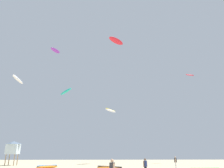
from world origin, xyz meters
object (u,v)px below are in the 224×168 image
at_px(person_left, 145,165).
at_px(kite_aloft_4, 116,41).
at_px(person_midground, 176,161).
at_px(kite_grounded_mid, 47,167).
at_px(kite_aloft_2, 111,111).
at_px(kite_aloft_5, 18,80).
at_px(kite_aloft_1, 66,92).
at_px(kite_grounded_near, 109,168).
at_px(lifeguard_tower, 13,147).
at_px(kite_aloft_0, 190,75).
at_px(kite_aloft_3, 55,50).

bearing_deg(person_left, kite_aloft_4, 156.34).
bearing_deg(person_midground, kite_grounded_mid, 14.47).
distance_m(person_midground, kite_aloft_4, 22.77).
bearing_deg(kite_aloft_2, kite_aloft_5, -140.50).
height_order(kite_aloft_1, kite_aloft_2, kite_aloft_2).
height_order(kite_grounded_near, kite_aloft_5, kite_aloft_5).
relative_size(kite_grounded_mid, kite_aloft_1, 0.94).
height_order(lifeguard_tower, kite_aloft_1, kite_aloft_1).
bearing_deg(kite_aloft_2, kite_aloft_0, 6.47).
bearing_deg(lifeguard_tower, kite_grounded_mid, -42.90).
distance_m(person_midground, lifeguard_tower, 28.14).
relative_size(kite_grounded_mid, kite_aloft_2, 0.83).
height_order(person_midground, lifeguard_tower, lifeguard_tower).
xyz_separation_m(kite_grounded_near, kite_aloft_3, (-8.39, 0.98, 16.95)).
bearing_deg(kite_aloft_4, person_left, -79.89).
height_order(kite_aloft_0, kite_aloft_3, kite_aloft_0).
xyz_separation_m(lifeguard_tower, kite_aloft_3, (8.63, -10.78, 14.14)).
xyz_separation_m(kite_aloft_4, kite_aloft_5, (-16.02, -2.16, -8.60)).
distance_m(kite_aloft_3, kite_aloft_5, 7.90).
bearing_deg(kite_grounded_mid, kite_aloft_5, -177.52).
height_order(kite_grounded_near, kite_aloft_1, kite_aloft_1).
bearing_deg(kite_aloft_3, kite_aloft_2, 59.61).
relative_size(kite_grounded_mid, kite_aloft_5, 0.85).
relative_size(kite_aloft_0, kite_aloft_1, 0.65).
bearing_deg(kite_aloft_4, kite_aloft_3, -152.56).
xyz_separation_m(person_midground, kite_aloft_1, (-16.20, -2.31, 9.75)).
relative_size(person_left, kite_aloft_0, 0.66).
xyz_separation_m(kite_grounded_near, kite_grounded_mid, (-8.83, 4.14, -0.04)).
xyz_separation_m(person_left, kite_aloft_1, (-9.91, 7.19, 9.77)).
xyz_separation_m(lifeguard_tower, kite_aloft_4, (18.40, -5.71, 18.90)).
distance_m(kite_grounded_near, kite_aloft_4, 22.58).
relative_size(person_midground, lifeguard_tower, 0.39).
xyz_separation_m(person_left, kite_aloft_5, (-18.16, 9.83, 12.42)).
height_order(kite_aloft_2, kite_aloft_5, kite_aloft_5).
height_order(kite_aloft_1, kite_aloft_4, kite_aloft_4).
distance_m(kite_grounded_mid, kite_aloft_2, 18.99).
height_order(kite_aloft_0, kite_aloft_2, kite_aloft_0).
height_order(kite_aloft_2, kite_aloft_4, kite_aloft_4).
bearing_deg(kite_aloft_2, kite_aloft_3, -120.39).
bearing_deg(kite_aloft_3, kite_aloft_4, 27.44).
bearing_deg(kite_aloft_1, kite_aloft_0, 33.45).
bearing_deg(kite_grounded_mid, person_midground, -1.79).
xyz_separation_m(kite_grounded_mid, kite_aloft_0, (29.00, 14.65, 19.97)).
distance_m(person_left, kite_aloft_2, 24.78).
bearing_deg(kite_aloft_4, kite_aloft_0, 34.15).
xyz_separation_m(kite_grounded_mid, lifeguard_tower, (-8.20, 7.62, 2.85)).
height_order(person_left, kite_aloft_3, kite_aloft_3).
bearing_deg(person_midground, kite_aloft_0, -107.96).
relative_size(kite_grounded_near, kite_aloft_3, 1.96).
height_order(person_midground, kite_aloft_3, kite_aloft_3).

